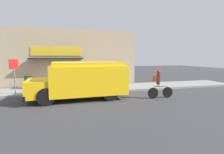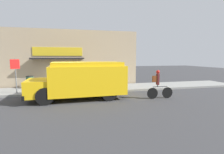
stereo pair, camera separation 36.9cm
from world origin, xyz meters
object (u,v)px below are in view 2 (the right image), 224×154
(stop_sign_post, at_px, (15,70))
(trash_bin, at_px, (30,82))
(cyclist, at_px, (158,85))
(school_bus, at_px, (82,79))

(stop_sign_post, relative_size, trash_bin, 2.40)
(stop_sign_post, bearing_deg, cyclist, -19.58)
(trash_bin, bearing_deg, school_bus, -45.61)
(cyclist, xyz_separation_m, trash_bin, (-7.92, 4.69, -0.22))
(school_bus, distance_m, stop_sign_post, 4.48)
(school_bus, xyz_separation_m, cyclist, (4.37, -1.06, -0.32))
(school_bus, relative_size, cyclist, 3.28)
(cyclist, distance_m, trash_bin, 9.21)
(school_bus, distance_m, trash_bin, 5.11)
(cyclist, xyz_separation_m, stop_sign_post, (-8.38, 2.98, 0.80))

